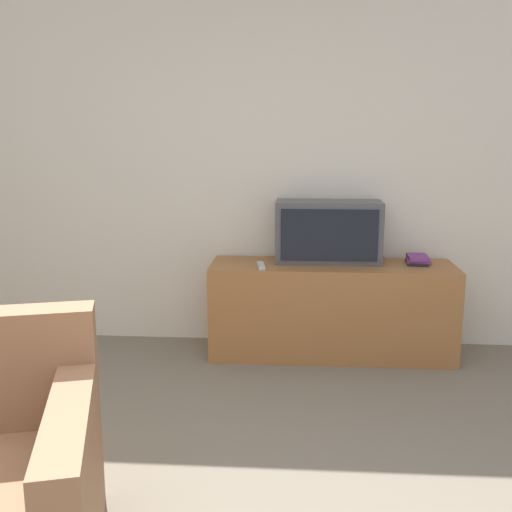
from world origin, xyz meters
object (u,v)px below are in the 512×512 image
at_px(tv_stand, 331,310).
at_px(television, 328,232).
at_px(remote_on_stand, 261,266).
at_px(book_stack, 417,260).

xyz_separation_m(tv_stand, television, (-0.03, 0.09, 0.54)).
xyz_separation_m(television, remote_on_stand, (-0.46, -0.22, -0.20)).
height_order(television, remote_on_stand, television).
bearing_deg(remote_on_stand, television, 25.76).
bearing_deg(television, remote_on_stand, -154.24).
height_order(television, book_stack, television).
xyz_separation_m(tv_stand, book_stack, (0.59, 0.06, 0.36)).
bearing_deg(remote_on_stand, book_stack, 10.00).
bearing_deg(tv_stand, television, 108.09).
height_order(tv_stand, television, television).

